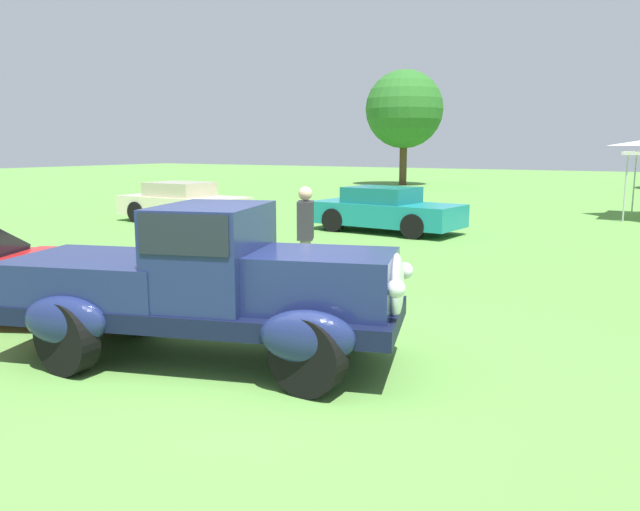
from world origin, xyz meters
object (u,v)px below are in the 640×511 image
feature_pickup_truck (206,282)px  show_car_teal (385,210)px  spectator_near_truck (306,236)px  show_car_cream (183,203)px

feature_pickup_truck → show_car_teal: 10.89m
show_car_teal → spectator_near_truck: size_ratio=2.47×
show_car_teal → spectator_near_truck: bearing=-74.6°
feature_pickup_truck → spectator_near_truck: bearing=103.9°
show_car_cream → spectator_near_truck: spectator_near_truck is taller
feature_pickup_truck → show_car_teal: size_ratio=1.07×
feature_pickup_truck → spectator_near_truck: feature_pickup_truck is taller
feature_pickup_truck → spectator_near_truck: size_ratio=2.65×
show_car_teal → spectator_near_truck: (1.99, -7.22, 0.31)m
feature_pickup_truck → show_car_cream: size_ratio=1.09×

